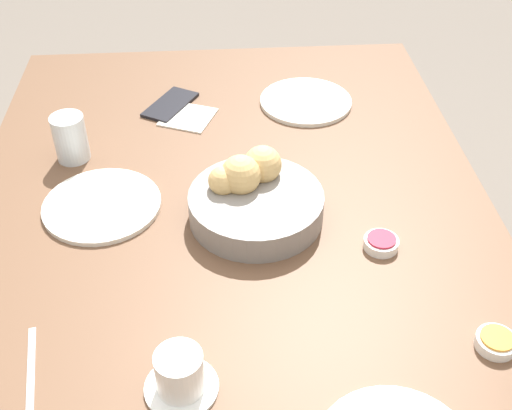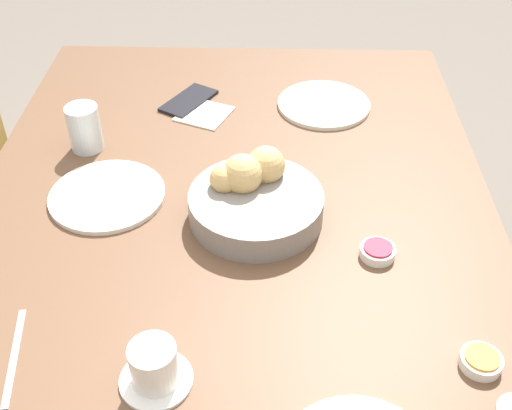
{
  "view_description": "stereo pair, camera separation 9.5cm",
  "coord_description": "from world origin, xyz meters",
  "px_view_note": "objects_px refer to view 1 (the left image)",
  "views": [
    {
      "loc": [
        -0.87,
        0.02,
        1.58
      ],
      "look_at": [
        0.07,
        -0.05,
        0.81
      ],
      "focal_mm": 45.0,
      "sensor_mm": 36.0,
      "label": 1
    },
    {
      "loc": [
        -0.87,
        -0.08,
        1.58
      ],
      "look_at": [
        0.07,
        -0.05,
        0.81
      ],
      "focal_mm": 45.0,
      "sensor_mm": 36.0,
      "label": 2
    }
  ],
  "objects_px": {
    "jam_bowl_berry": "(381,243)",
    "jam_bowl_honey": "(496,342)",
    "plate_near_right": "(306,101)",
    "water_tumbler": "(70,138)",
    "fork_silver": "(31,376)",
    "plate_far_center": "(102,205)",
    "cell_phone": "(170,105)",
    "bread_basket": "(254,198)",
    "coffee_cup": "(180,375)",
    "napkin": "(188,117)"
  },
  "relations": [
    {
      "from": "plate_far_center",
      "to": "cell_phone",
      "type": "height_order",
      "value": "plate_far_center"
    },
    {
      "from": "coffee_cup",
      "to": "fork_silver",
      "type": "xyz_separation_m",
      "value": [
        0.04,
        0.22,
        -0.03
      ]
    },
    {
      "from": "plate_far_center",
      "to": "fork_silver",
      "type": "relative_size",
      "value": 1.24
    },
    {
      "from": "plate_far_center",
      "to": "cell_phone",
      "type": "distance_m",
      "value": 0.4
    },
    {
      "from": "bread_basket",
      "to": "coffee_cup",
      "type": "bearing_deg",
      "value": 161.08
    },
    {
      "from": "water_tumbler",
      "to": "coffee_cup",
      "type": "relative_size",
      "value": 0.93
    },
    {
      "from": "bread_basket",
      "to": "napkin",
      "type": "relative_size",
      "value": 1.75
    },
    {
      "from": "fork_silver",
      "to": "bread_basket",
      "type": "bearing_deg",
      "value": -45.56
    },
    {
      "from": "coffee_cup",
      "to": "fork_silver",
      "type": "height_order",
      "value": "coffee_cup"
    },
    {
      "from": "coffee_cup",
      "to": "jam_bowl_honey",
      "type": "bearing_deg",
      "value": -85.01
    },
    {
      "from": "bread_basket",
      "to": "plate_far_center",
      "type": "height_order",
      "value": "bread_basket"
    },
    {
      "from": "plate_near_right",
      "to": "napkin",
      "type": "bearing_deg",
      "value": 99.34
    },
    {
      "from": "water_tumbler",
      "to": "bread_basket",
      "type": "bearing_deg",
      "value": -119.95
    },
    {
      "from": "water_tumbler",
      "to": "jam_bowl_honey",
      "type": "bearing_deg",
      "value": -127.69
    },
    {
      "from": "coffee_cup",
      "to": "bread_basket",
      "type": "bearing_deg",
      "value": -18.92
    },
    {
      "from": "plate_far_center",
      "to": "plate_near_right",
      "type": "bearing_deg",
      "value": -50.89
    },
    {
      "from": "bread_basket",
      "to": "plate_near_right",
      "type": "height_order",
      "value": "bread_basket"
    },
    {
      "from": "plate_far_center",
      "to": "fork_silver",
      "type": "distance_m",
      "value": 0.4
    },
    {
      "from": "plate_far_center",
      "to": "coffee_cup",
      "type": "relative_size",
      "value": 2.11
    },
    {
      "from": "fork_silver",
      "to": "cell_phone",
      "type": "relative_size",
      "value": 1.11
    },
    {
      "from": "coffee_cup",
      "to": "cell_phone",
      "type": "bearing_deg",
      "value": 2.9
    },
    {
      "from": "jam_bowl_berry",
      "to": "jam_bowl_honey",
      "type": "relative_size",
      "value": 1.0
    },
    {
      "from": "jam_bowl_berry",
      "to": "napkin",
      "type": "bearing_deg",
      "value": 36.91
    },
    {
      "from": "jam_bowl_berry",
      "to": "fork_silver",
      "type": "height_order",
      "value": "jam_bowl_berry"
    },
    {
      "from": "plate_near_right",
      "to": "coffee_cup",
      "type": "relative_size",
      "value": 2.04
    },
    {
      "from": "jam_bowl_honey",
      "to": "plate_near_right",
      "type": "bearing_deg",
      "value": 14.57
    },
    {
      "from": "cell_phone",
      "to": "water_tumbler",
      "type": "bearing_deg",
      "value": 135.27
    },
    {
      "from": "coffee_cup",
      "to": "cell_phone",
      "type": "xyz_separation_m",
      "value": [
        0.81,
        0.04,
        -0.03
      ]
    },
    {
      "from": "coffee_cup",
      "to": "napkin",
      "type": "distance_m",
      "value": 0.75
    },
    {
      "from": "plate_near_right",
      "to": "cell_phone",
      "type": "bearing_deg",
      "value": 88.31
    },
    {
      "from": "jam_bowl_honey",
      "to": "jam_bowl_berry",
      "type": "bearing_deg",
      "value": 28.53
    },
    {
      "from": "jam_bowl_honey",
      "to": "bread_basket",
      "type": "bearing_deg",
      "value": 45.52
    },
    {
      "from": "cell_phone",
      "to": "jam_bowl_honey",
      "type": "bearing_deg",
      "value": -145.48
    },
    {
      "from": "water_tumbler",
      "to": "fork_silver",
      "type": "relative_size",
      "value": 0.55
    },
    {
      "from": "fork_silver",
      "to": "napkin",
      "type": "bearing_deg",
      "value": -17.65
    },
    {
      "from": "bread_basket",
      "to": "cell_phone",
      "type": "bearing_deg",
      "value": 22.55
    },
    {
      "from": "jam_bowl_berry",
      "to": "bread_basket",
      "type": "bearing_deg",
      "value": 63.68
    },
    {
      "from": "plate_near_right",
      "to": "jam_bowl_honey",
      "type": "relative_size",
      "value": 3.51
    },
    {
      "from": "bread_basket",
      "to": "jam_bowl_berry",
      "type": "distance_m",
      "value": 0.25
    },
    {
      "from": "fork_silver",
      "to": "water_tumbler",
      "type": "bearing_deg",
      "value": 1.77
    },
    {
      "from": "water_tumbler",
      "to": "jam_bowl_honey",
      "type": "height_order",
      "value": "water_tumbler"
    },
    {
      "from": "plate_near_right",
      "to": "plate_far_center",
      "type": "relative_size",
      "value": 0.97
    },
    {
      "from": "bread_basket",
      "to": "jam_bowl_berry",
      "type": "relative_size",
      "value": 4.04
    },
    {
      "from": "plate_near_right",
      "to": "cell_phone",
      "type": "relative_size",
      "value": 1.34
    },
    {
      "from": "coffee_cup",
      "to": "jam_bowl_berry",
      "type": "height_order",
      "value": "coffee_cup"
    },
    {
      "from": "fork_silver",
      "to": "plate_near_right",
      "type": "bearing_deg",
      "value": -34.05
    },
    {
      "from": "fork_silver",
      "to": "cell_phone",
      "type": "height_order",
      "value": "cell_phone"
    },
    {
      "from": "napkin",
      "to": "bread_basket",
      "type": "bearing_deg",
      "value": -160.13
    },
    {
      "from": "plate_near_right",
      "to": "plate_far_center",
      "type": "distance_m",
      "value": 0.58
    },
    {
      "from": "bread_basket",
      "to": "plate_far_center",
      "type": "bearing_deg",
      "value": 81.93
    }
  ]
}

